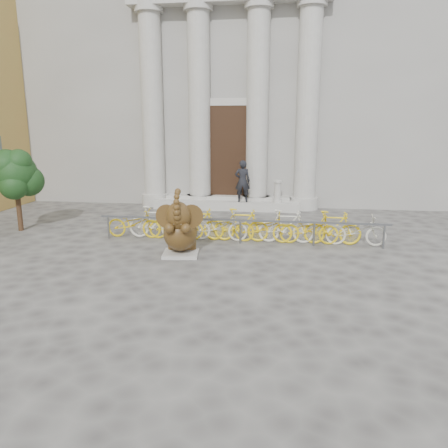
# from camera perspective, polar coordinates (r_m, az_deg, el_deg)

# --- Properties ---
(ground) EXTENTS (80.00, 80.00, 0.00)m
(ground) POSITION_cam_1_polar(r_m,az_deg,el_deg) (9.43, -7.35, -8.68)
(ground) COLOR #474442
(ground) RESTS_ON ground
(classical_building) EXTENTS (22.00, 10.70, 12.00)m
(classical_building) POSITION_cam_1_polar(r_m,az_deg,el_deg) (23.64, 2.27, 19.04)
(classical_building) COLOR gray
(classical_building) RESTS_ON ground
(entrance_steps) EXTENTS (6.00, 1.20, 0.36)m
(entrance_steps) POSITION_cam_1_polar(r_m,az_deg,el_deg) (18.30, 0.36, 2.60)
(entrance_steps) COLOR #A8A59E
(entrance_steps) RESTS_ON ground
(elephant_statue) EXTENTS (1.24, 1.42, 1.86)m
(elephant_statue) POSITION_cam_1_polar(r_m,az_deg,el_deg) (11.64, -5.74, -0.95)
(elephant_statue) COLOR #A8A59E
(elephant_statue) RESTS_ON ground
(bike_rack) EXTENTS (8.57, 0.53, 1.00)m
(bike_rack) POSITION_cam_1_polar(r_m,az_deg,el_deg) (13.10, 2.26, -0.13)
(bike_rack) COLOR slate
(bike_rack) RESTS_ON ground
(tree) EXTENTS (1.55, 1.41, 2.69)m
(tree) POSITION_cam_1_polar(r_m,az_deg,el_deg) (15.70, -25.55, 5.88)
(tree) COLOR #332114
(tree) RESTS_ON ground
(pedestrian) EXTENTS (0.64, 0.45, 1.69)m
(pedestrian) POSITION_cam_1_polar(r_m,az_deg,el_deg) (17.72, 2.43, 5.61)
(pedestrian) COLOR black
(pedestrian) RESTS_ON entrance_steps
(balustrade_post) EXTENTS (0.37, 0.37, 0.91)m
(balustrade_post) POSITION_cam_1_polar(r_m,az_deg,el_deg) (17.75, 7.01, 4.14)
(balustrade_post) COLOR #A8A59E
(balustrade_post) RESTS_ON entrance_steps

